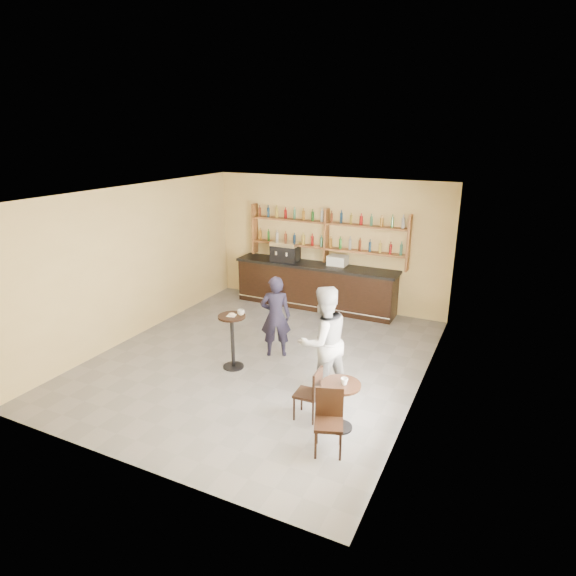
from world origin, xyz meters
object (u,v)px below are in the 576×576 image
at_px(man_main, 276,316).
at_px(bar_counter, 315,286).
at_px(pastry_case, 338,261).
at_px(pedestal_table, 233,342).
at_px(espresso_machine, 285,251).
at_px(cafe_table, 340,406).
at_px(chair_west, 307,393).
at_px(chair_south, 329,424).
at_px(patron_second, 323,341).

bearing_deg(man_main, bar_counter, -109.66).
bearing_deg(pastry_case, pedestal_table, -99.90).
bearing_deg(espresso_machine, pastry_case, -3.67).
bearing_deg(cafe_table, bar_counter, 116.71).
xyz_separation_m(man_main, chair_west, (1.44, -1.75, -0.39)).
xyz_separation_m(pastry_case, cafe_table, (1.77, -4.65, -0.88)).
xyz_separation_m(espresso_machine, cafe_table, (3.17, -4.65, -0.98)).
relative_size(chair_west, chair_south, 0.93).
relative_size(espresso_machine, pedestal_table, 0.65).
bearing_deg(cafe_table, pedestal_table, 158.43).
height_order(pedestal_table, man_main, man_main).
bearing_deg(bar_counter, patron_second, -65.69).
bearing_deg(pastry_case, chair_south, -70.11).
bearing_deg(bar_counter, pastry_case, 0.00).
bearing_deg(bar_counter, pedestal_table, -91.93).
relative_size(bar_counter, man_main, 2.53).
bearing_deg(cafe_table, espresso_machine, 124.26).
relative_size(espresso_machine, pastry_case, 1.46).
bearing_deg(man_main, pastry_case, -121.03).
relative_size(man_main, chair_west, 1.94).
distance_m(pastry_case, chair_west, 4.83).
xyz_separation_m(pedestal_table, man_main, (0.48, 0.82, 0.29)).
distance_m(pastry_case, cafe_table, 5.05).
xyz_separation_m(bar_counter, pedestal_table, (-0.12, -3.68, -0.04)).
height_order(man_main, patron_second, patron_second).
bearing_deg(pedestal_table, espresso_machine, 100.85).
distance_m(bar_counter, pedestal_table, 3.68).
distance_m(espresso_machine, man_main, 3.13).
xyz_separation_m(espresso_machine, patron_second, (2.54, -3.80, -0.41)).
bearing_deg(pastry_case, chair_west, -74.37).
relative_size(espresso_machine, patron_second, 0.36).
height_order(espresso_machine, chair_south, espresso_machine).
relative_size(bar_counter, espresso_machine, 6.08).
relative_size(pedestal_table, chair_west, 1.24).
bearing_deg(pastry_case, bar_counter, -179.25).
distance_m(man_main, chair_south, 3.17).
xyz_separation_m(pastry_case, patron_second, (1.15, -3.80, -0.31)).
distance_m(bar_counter, patron_second, 4.19).
distance_m(bar_counter, pastry_case, 0.90).
xyz_separation_m(pastry_case, pedestal_table, (-0.69, -3.68, -0.73)).
relative_size(espresso_machine, cafe_table, 0.91).
height_order(cafe_table, chair_west, chair_west).
height_order(pastry_case, chair_south, pastry_case).
bearing_deg(man_main, chair_south, 103.65).
bearing_deg(patron_second, pedestal_table, -56.92).
xyz_separation_m(espresso_machine, pedestal_table, (0.70, -3.68, -0.83)).
bearing_deg(chair_west, bar_counter, -160.78).
bearing_deg(man_main, cafe_table, 111.16).
distance_m(espresso_machine, patron_second, 4.59).
relative_size(man_main, chair_south, 1.80).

